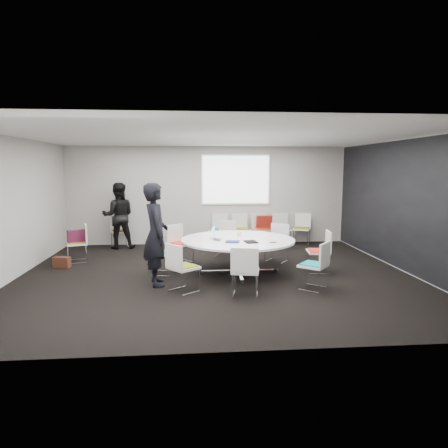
{
  "coord_description": "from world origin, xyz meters",
  "views": [
    {
      "loc": [
        -0.52,
        -7.99,
        2.18
      ],
      "look_at": [
        0.2,
        0.4,
        1.0
      ],
      "focal_mm": 32.0,
      "sensor_mm": 36.0,
      "label": 1
    }
  ],
  "objects": [
    {
      "name": "room_shell",
      "position": [
        0.09,
        0.0,
        1.4
      ],
      "size": [
        8.08,
        7.08,
        2.88
      ],
      "color": "black",
      "rests_on": "ground"
    },
    {
      "name": "conference_table",
      "position": [
        0.46,
        0.08,
        0.55
      ],
      "size": [
        2.34,
        2.34,
        0.73
      ],
      "color": "silver",
      "rests_on": "ground"
    },
    {
      "name": "projection_screen",
      "position": [
        0.8,
        3.46,
        1.85
      ],
      "size": [
        1.9,
        0.03,
        1.35
      ],
      "primitive_type": "cube",
      "color": "white",
      "rests_on": "room_shell"
    },
    {
      "name": "chair_ring_a",
      "position": [
        2.17,
        0.02,
        0.28
      ],
      "size": [
        0.5,
        0.51,
        0.88
      ],
      "rotation": [
        0.0,
        0.0,
        1.45
      ],
      "color": "silver",
      "rests_on": "ground"
    },
    {
      "name": "chair_ring_b",
      "position": [
        1.49,
        1.04,
        0.28
      ],
      "size": [
        0.64,
        0.63,
        0.88
      ],
      "rotation": [
        0.0,
        0.0,
        2.52
      ],
      "color": "silver",
      "rests_on": "ground"
    },
    {
      "name": "chair_ring_c",
      "position": [
        0.34,
        1.74,
        0.28
      ],
      "size": [
        0.6,
        0.6,
        0.88
      ],
      "rotation": [
        0.0,
        0.0,
        2.72
      ],
      "color": "silver",
      "rests_on": "ground"
    },
    {
      "name": "chair_ring_d",
      "position": [
        -0.75,
        1.13,
        0.28
      ],
      "size": [
        0.64,
        0.64,
        0.88
      ],
      "rotation": [
        0.0,
        0.0,
        3.85
      ],
      "color": "silver",
      "rests_on": "ground"
    },
    {
      "name": "chair_ring_e",
      "position": [
        -1.1,
        0.15,
        0.28
      ],
      "size": [
        0.56,
        0.56,
        0.88
      ],
      "rotation": [
        0.0,
        0.0,
        4.44
      ],
      "color": "silver",
      "rests_on": "ground"
    },
    {
      "name": "chair_ring_f",
      "position": [
        -0.66,
        -1.09,
        0.28
      ],
      "size": [
        0.64,
        0.64,
        0.88
      ],
      "rotation": [
        0.0,
        0.0,
        5.39
      ],
      "color": "silver",
      "rests_on": "ground"
    },
    {
      "name": "chair_ring_g",
      "position": [
        0.41,
        -1.43,
        0.28
      ],
      "size": [
        0.54,
        0.53,
        0.88
      ],
      "rotation": [
        0.0,
        0.0,
        6.07
      ],
      "color": "silver",
      "rests_on": "ground"
    },
    {
      "name": "chair_ring_h",
      "position": [
        1.7,
        -1.14,
        0.28
      ],
      "size": [
        0.64,
        0.64,
        0.88
      ],
      "rotation": [
        0.0,
        0.0,
        7.16
      ],
      "color": "silver",
      "rests_on": "ground"
    },
    {
      "name": "chair_back_a",
      "position": [
        0.27,
        3.16,
        0.28
      ],
      "size": [
        0.58,
        0.57,
        0.88
      ],
      "rotation": [
        0.0,
        0.0,
        2.81
      ],
      "color": "silver",
      "rests_on": "ground"
    },
    {
      "name": "chair_back_b",
      "position": [
        0.93,
        3.16,
        0.28
      ],
      "size": [
        0.52,
        0.51,
        0.88
      ],
      "rotation": [
        0.0,
        0.0,
        3.29
      ],
      "color": "silver",
      "rests_on": "ground"
    },
    {
      "name": "chair_back_c",
      "position": [
        1.54,
        3.16,
        0.28
      ],
      "size": [
        0.59,
        0.59,
        0.88
      ],
      "rotation": [
        0.0,
        0.0,
        3.52
      ],
      "color": "silver",
      "rests_on": "ground"
    },
    {
      "name": "chair_back_d",
      "position": [
        2.09,
        3.13,
        0.28
      ],
      "size": [
        0.48,
        0.47,
        0.88
      ],
      "rotation": [
        0.0,
        0.0,
        3.18
      ],
      "color": "silver",
      "rests_on": "ground"
    },
    {
      "name": "chair_back_e",
      "position": [
        2.7,
        3.16,
        0.28
      ],
      "size": [
        0.6,
        0.59,
        0.88
      ],
      "rotation": [
        0.0,
        0.0,
        2.73
      ],
      "color": "silver",
      "rests_on": "ground"
    },
    {
      "name": "chair_spare_left",
      "position": [
        -3.14,
        1.41,
        0.28
      ],
      "size": [
        0.57,
        0.57,
        0.88
      ],
      "rotation": [
        0.0,
        0.0,
        1.87
      ],
      "color": "silver",
      "rests_on": "ground"
    },
    {
      "name": "chair_person_back",
      "position": [
        -2.47,
        3.14,
        0.28
      ],
      "size": [
        0.59,
        0.58,
        0.88
      ],
      "rotation": [
        0.0,
        0.0,
        3.5
      ],
      "color": "silver",
      "rests_on": "ground"
    },
    {
      "name": "person_main",
      "position": [
        -1.16,
        -0.59,
        0.96
      ],
      "size": [
        0.6,
        0.78,
        1.92
      ],
      "primitive_type": "imported",
      "rotation": [
        0.0,
        0.0,
        1.79
      ],
      "color": "black",
      "rests_on": "ground"
    },
    {
      "name": "person_back",
      "position": [
        -2.46,
        2.98,
        0.9
      ],
      "size": [
        0.96,
        0.79,
        1.79
      ],
      "primitive_type": "imported",
      "rotation": [
        0.0,
        0.0,
        3.28
      ],
      "color": "black",
      "rests_on": "ground"
    },
    {
      "name": "laptop",
      "position": [
        0.04,
        0.05,
        0.74
      ],
      "size": [
        0.32,
        0.35,
        0.02
      ],
      "primitive_type": "imported",
      "rotation": [
        0.0,
        0.0,
        2.12
      ],
      "color": "#333338",
      "rests_on": "conference_table"
    },
    {
      "name": "laptop_lid",
      "position": [
        -0.05,
        0.1,
        0.86
      ],
      "size": [
        0.08,
        0.3,
        0.22
      ],
      "primitive_type": "cube",
      "rotation": [
        0.0,
        0.0,
        1.35
      ],
      "color": "silver",
      "rests_on": "conference_table"
    },
    {
      "name": "notebook_black",
      "position": [
        0.67,
        -0.31,
        0.74
      ],
      "size": [
        0.26,
        0.33,
        0.02
      ],
      "primitive_type": "cube",
      "rotation": [
        0.0,
        0.0,
        0.14
      ],
      "color": "black",
      "rests_on": "conference_table"
    },
    {
      "name": "tablet_folio",
      "position": [
        0.31,
        -0.28,
        0.74
      ],
      "size": [
        0.3,
        0.26,
        0.03
      ],
      "primitive_type": "cube",
      "rotation": [
        0.0,
        0.0,
        -0.24
      ],
      "color": "navy",
      "rests_on": "conference_table"
    },
    {
      "name": "papers_right",
      "position": [
        1.0,
        0.26,
        0.73
      ],
      "size": [
        0.36,
        0.33,
        0.0
      ],
      "primitive_type": "cube",
      "rotation": [
        0.0,
        0.0,
        0.51
      ],
      "color": "white",
      "rests_on": "conference_table"
    },
    {
      "name": "papers_front",
      "position": [
        1.15,
        0.05,
        0.73
      ],
      "size": [
        0.35,
        0.29,
        0.0
      ],
      "primitive_type": "cube",
      "rotation": [
        0.0,
        0.0,
        -0.32
      ],
      "color": "silver",
      "rests_on": "conference_table"
    },
    {
      "name": "cup",
      "position": [
        0.53,
        0.45,
        0.78
      ],
      "size": [
        0.08,
        0.08,
        0.09
      ],
      "primitive_type": "cylinder",
      "color": "white",
      "rests_on": "conference_table"
    },
    {
      "name": "phone",
      "position": [
        1.1,
        -0.37,
        0.73
      ],
      "size": [
        0.15,
        0.11,
        0.01
      ],
      "primitive_type": "cube",
      "rotation": [
        0.0,
        0.0,
        0.29
      ],
      "color": "black",
      "rests_on": "conference_table"
    },
    {
      "name": "maroon_bag",
      "position": [
        -3.16,
        1.4,
        0.62
      ],
      "size": [
        0.42,
        0.31,
        0.28
      ],
      "primitive_type": "cube",
      "rotation": [
        0.0,
        0.0,
        0.49
      ],
      "color": "#561733",
      "rests_on": "chair_spare_left"
    },
    {
      "name": "brown_bag",
      "position": [
        -3.36,
        0.89,
        0.12
      ],
      "size": [
        0.39,
        0.24,
        0.24
      ],
      "primitive_type": "cube",
      "rotation": [
        0.0,
        0.0,
        -0.24
      ],
      "color": "#442216",
      "rests_on": "ground"
    },
    {
      "name": "red_jacket",
      "position": [
        1.55,
        2.94,
        0.7
      ],
      "size": [
        0.44,
        0.17,
        0.36
      ],
      "primitive_type": "cube",
      "rotation": [
        0.17,
        0.0,
        0.02
      ],
      "color": "#9E1E13",
      "rests_on": "chair_back_c"
    }
  ]
}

